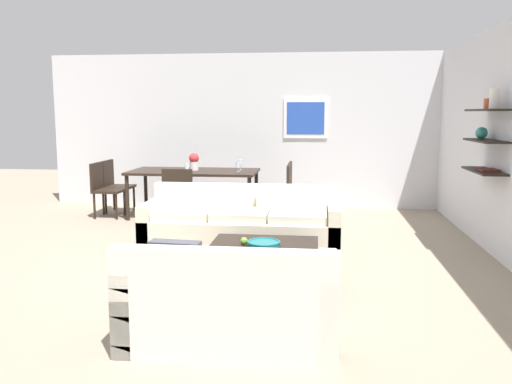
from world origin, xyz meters
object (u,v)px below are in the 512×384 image
(apple_on_coffee_table, at_px, (244,241))
(wine_glass_right_far, at_px, (240,163))
(dining_table, at_px, (194,174))
(wine_glass_foot, at_px, (187,167))
(coffee_table, at_px, (263,264))
(dining_chair_foot, at_px, (179,194))
(decorative_bowl, at_px, (264,244))
(dining_chair_left_far, at_px, (115,182))
(loveseat_white, at_px, (231,303))
(dining_chair_right_far, at_px, (283,185))
(dining_chair_left_near, at_px, (104,186))
(wine_glass_right_near, at_px, (238,165))
(dining_chair_right_near, at_px, (281,189))
(centerpiece_vase, at_px, (194,161))
(sofa_beige, at_px, (242,227))

(apple_on_coffee_table, xyz_separation_m, wine_glass_right_far, (-0.54, 3.42, 0.46))
(dining_table, xyz_separation_m, wine_glass_foot, (0.00, -0.45, 0.17))
(coffee_table, xyz_separation_m, dining_chair_foot, (-1.47, 2.39, 0.31))
(decorative_bowl, xyz_separation_m, dining_chair_left_far, (-2.91, 3.59, 0.09))
(loveseat_white, xyz_separation_m, wine_glass_right_far, (-0.64, 4.80, 0.58))
(dining_chair_right_far, bearing_deg, dining_chair_left_far, 180.00)
(dining_chair_left_near, relative_size, wine_glass_right_near, 5.58)
(coffee_table, height_order, dining_chair_left_far, dining_chair_left_far)
(dining_chair_right_near, bearing_deg, dining_chair_left_near, 180.00)
(coffee_table, bearing_deg, dining_chair_right_far, 90.72)
(dining_chair_right_near, distance_m, dining_chair_foot, 1.58)
(coffee_table, distance_m, dining_chair_right_far, 3.55)
(loveseat_white, distance_m, wine_glass_right_near, 4.63)
(dining_table, height_order, wine_glass_foot, wine_glass_foot)
(dining_chair_left_far, bearing_deg, decorative_bowl, -51.04)
(wine_glass_right_far, distance_m, centerpiece_vase, 0.75)
(dining_chair_left_far, xyz_separation_m, wine_glass_foot, (1.43, -0.68, 0.35))
(dining_table, distance_m, dining_chair_right_near, 1.46)
(centerpiece_vase, bearing_deg, apple_on_coffee_table, -68.96)
(decorative_bowl, relative_size, dining_table, 0.16)
(wine_glass_right_near, bearing_deg, coffee_table, -76.99)
(coffee_table, distance_m, dining_chair_right_near, 3.09)
(sofa_beige, height_order, wine_glass_foot, wine_glass_foot)
(dining_table, bearing_deg, sofa_beige, -62.54)
(sofa_beige, bearing_deg, dining_chair_foot, 132.74)
(dining_chair_left_near, bearing_deg, decorative_bowl, -47.17)
(sofa_beige, bearing_deg, decorative_bowl, -72.93)
(wine_glass_right_far, bearing_deg, decorative_bowl, -78.00)
(apple_on_coffee_table, bearing_deg, decorative_bowl, -19.89)
(decorative_bowl, height_order, wine_glass_right_far, wine_glass_right_far)
(dining_chair_right_near, xyz_separation_m, dining_chair_right_far, (0.00, 0.46, 0.00))
(coffee_table, relative_size, decorative_bowl, 3.30)
(dining_table, bearing_deg, dining_chair_right_far, 9.15)
(wine_glass_foot, height_order, centerpiece_vase, centerpiece_vase)
(sofa_beige, bearing_deg, dining_chair_left_far, 137.25)
(dining_chair_foot, distance_m, wine_glass_right_far, 1.33)
(sofa_beige, distance_m, apple_on_coffee_table, 1.22)
(wine_glass_right_far, xyz_separation_m, wine_glass_foot, (-0.74, -0.58, -0.02))
(decorative_bowl, height_order, centerpiece_vase, centerpiece_vase)
(centerpiece_vase, bearing_deg, dining_chair_left_near, -169.36)
(dining_table, relative_size, wine_glass_foot, 12.96)
(dining_chair_left_near, height_order, wine_glass_right_far, wine_glass_right_far)
(dining_chair_right_far, bearing_deg, apple_on_coffee_table, -92.44)
(loveseat_white, height_order, wine_glass_right_near, wine_glass_right_near)
(decorative_bowl, bearing_deg, dining_table, 113.73)
(loveseat_white, distance_m, dining_chair_left_far, 5.65)
(dining_table, distance_m, dining_chair_right_far, 1.46)
(dining_chair_right_near, bearing_deg, dining_chair_left_far, 170.85)
(sofa_beige, height_order, dining_chair_left_near, dining_chair_left_near)
(apple_on_coffee_table, height_order, wine_glass_foot, wine_glass_foot)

